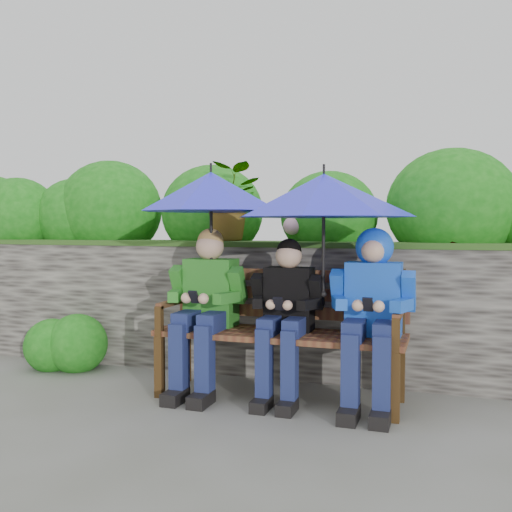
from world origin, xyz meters
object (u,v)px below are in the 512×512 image
(boy_left, at_px, (205,302))
(boy_right, at_px, (372,302))
(umbrella_right, at_px, (324,195))
(umbrella_left, at_px, (211,192))
(park_bench, at_px, (282,323))
(boy_middle, at_px, (286,310))

(boy_left, height_order, boy_right, boy_right)
(umbrella_right, bearing_deg, boy_left, -177.41)
(boy_left, bearing_deg, umbrella_left, 54.89)
(boy_left, distance_m, umbrella_right, 1.09)
(park_bench, xyz_separation_m, umbrella_left, (-0.49, -0.04, 0.89))
(boy_right, height_order, umbrella_left, umbrella_left)
(umbrella_right, bearing_deg, park_bench, 171.77)
(park_bench, bearing_deg, umbrella_left, -175.48)
(park_bench, distance_m, boy_left, 0.54)
(park_bench, height_order, boy_right, boy_right)
(boy_left, bearing_deg, park_bench, 8.55)
(umbrella_right, bearing_deg, umbrella_left, 179.80)
(boy_middle, height_order, umbrella_left, umbrella_left)
(park_bench, height_order, umbrella_right, umbrella_right)
(boy_right, bearing_deg, umbrella_left, 178.60)
(boy_middle, bearing_deg, park_bench, 122.60)
(umbrella_left, distance_m, umbrella_right, 0.79)
(park_bench, xyz_separation_m, umbrella_right, (0.29, -0.04, 0.85))
(umbrella_right, bearing_deg, boy_right, -4.38)
(park_bench, relative_size, umbrella_left, 1.69)
(boy_middle, bearing_deg, boy_left, -179.31)
(boy_right, relative_size, umbrella_right, 0.98)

